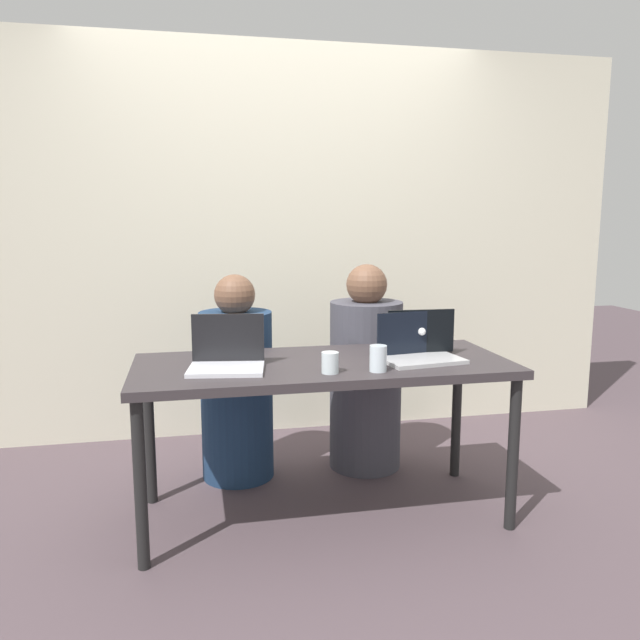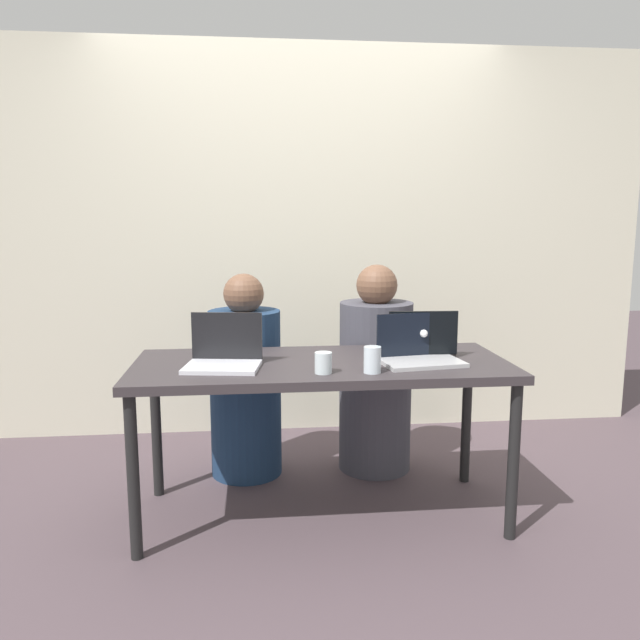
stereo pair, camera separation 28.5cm
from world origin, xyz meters
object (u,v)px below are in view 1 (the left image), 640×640
at_px(person_on_left, 237,389).
at_px(laptop_back_right, 416,343).
at_px(laptop_front_right, 419,350).
at_px(water_glass_center, 330,364).
at_px(water_glass_right, 378,360).
at_px(laptop_front_left, 227,358).
at_px(person_on_right, 366,378).

xyz_separation_m(person_on_left, laptop_back_right, (0.83, -0.44, 0.30)).
distance_m(person_on_left, laptop_front_right, 1.03).
height_order(water_glass_center, water_glass_right, water_glass_right).
relative_size(person_on_left, water_glass_right, 9.82).
relative_size(laptop_back_right, water_glass_right, 2.96).
bearing_deg(laptop_front_left, laptop_front_right, 7.72).
height_order(person_on_left, laptop_back_right, person_on_left).
bearing_deg(water_glass_center, person_on_left, 114.43).
distance_m(person_on_left, laptop_back_right, 0.99).
height_order(person_on_right, water_glass_center, person_on_right).
relative_size(person_on_left, laptop_back_right, 3.32).
bearing_deg(laptop_back_right, person_on_right, -72.22).
bearing_deg(laptop_front_left, water_glass_center, -12.37).
bearing_deg(person_on_right, person_on_left, 9.24).
distance_m(laptop_front_right, laptop_front_left, 0.87).
height_order(laptop_back_right, water_glass_center, laptop_back_right).
distance_m(laptop_back_right, water_glass_center, 0.58).
bearing_deg(water_glass_right, laptop_back_right, 48.01).
bearing_deg(laptop_front_left, laptop_back_right, 17.61).
distance_m(person_on_right, water_glass_right, 0.83).
bearing_deg(laptop_front_left, person_on_left, 90.81).
height_order(person_on_right, laptop_front_right, person_on_right).
distance_m(laptop_front_right, water_glass_right, 0.29).
relative_size(laptop_back_right, laptop_front_left, 0.95).
relative_size(person_on_right, water_glass_center, 12.74).
bearing_deg(water_glass_right, laptop_front_left, 164.62).
height_order(person_on_right, laptop_back_right, person_on_right).
relative_size(laptop_front_right, water_glass_center, 4.26).
xyz_separation_m(person_on_left, person_on_right, (0.71, -0.00, 0.02)).
distance_m(person_on_right, laptop_front_right, 0.67).
xyz_separation_m(laptop_back_right, water_glass_right, (-0.29, -0.32, 0.00)).
xyz_separation_m(person_on_right, laptop_front_right, (0.08, -0.60, 0.28)).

